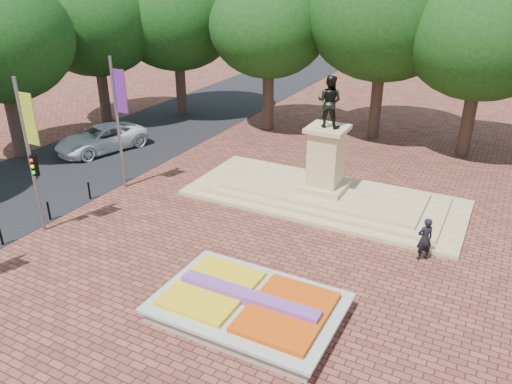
# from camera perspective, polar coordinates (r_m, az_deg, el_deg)

# --- Properties ---
(ground) EXTENTS (90.00, 90.00, 0.00)m
(ground) POSITION_cam_1_polar(r_m,az_deg,el_deg) (19.68, -0.65, -9.77)
(ground) COLOR brown
(ground) RESTS_ON ground
(asphalt_street) EXTENTS (9.00, 90.00, 0.02)m
(asphalt_street) POSITION_cam_1_polar(r_m,az_deg,el_deg) (31.80, -20.63, 2.57)
(asphalt_street) COLOR black
(asphalt_street) RESTS_ON ground
(flower_bed) EXTENTS (6.30, 4.30, 0.91)m
(flower_bed) POSITION_cam_1_polar(r_m,az_deg,el_deg) (17.64, -0.79, -12.89)
(flower_bed) COLOR gray
(flower_bed) RESTS_ON ground
(monument) EXTENTS (14.00, 6.00, 6.40)m
(monument) POSITION_cam_1_polar(r_m,az_deg,el_deg) (25.70, 7.80, 0.95)
(monument) COLOR tan
(monument) RESTS_ON ground
(tree_row_back) EXTENTS (44.80, 8.80, 10.43)m
(tree_row_back) POSITION_cam_1_polar(r_m,az_deg,el_deg) (33.02, 18.70, 15.70)
(tree_row_back) COLOR #32241B
(tree_row_back) RESTS_ON ground
(banner_poles) EXTENTS (0.88, 11.17, 7.00)m
(banner_poles) POSITION_cam_1_polar(r_m,az_deg,el_deg) (23.18, -24.95, 4.08)
(banner_poles) COLOR slate
(banner_poles) RESTS_ON ground
(bollard_row) EXTENTS (0.12, 13.12, 0.98)m
(bollard_row) POSITION_cam_1_polar(r_m,az_deg,el_deg) (24.80, -24.83, -3.11)
(bollard_row) COLOR black
(bollard_row) RESTS_ON ground
(van) EXTENTS (4.29, 6.39, 1.63)m
(van) POSITION_cam_1_polar(r_m,az_deg,el_deg) (33.92, -17.27, 5.85)
(van) COLOR silver
(van) RESTS_ON ground
(pedestrian) EXTENTS (0.82, 0.78, 1.88)m
(pedestrian) POSITION_cam_1_polar(r_m,az_deg,el_deg) (21.46, 18.72, -5.11)
(pedestrian) COLOR black
(pedestrian) RESTS_ON ground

